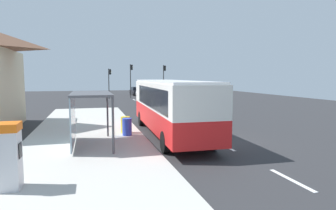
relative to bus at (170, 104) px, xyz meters
The scene contains 21 objects.
ground_plane 12.15m from the bus, 81.80° to the left, with size 56.00×92.00×0.04m, color #2D2D30.
sidewalk_platform 5.01m from the bus, behind, with size 6.20×30.00×0.18m, color beige.
lane_stripe_seg_0 8.55m from the bus, 76.42° to the right, with size 0.16×2.20×0.01m, color silver.
lane_stripe_seg_1 4.12m from the bus, 57.85° to the right, with size 0.16×2.20×0.01m, color silver.
lane_stripe_seg_2 3.28m from the bus, 43.79° to the left, with size 0.16×2.20×0.01m, color silver.
lane_stripe_seg_3 7.39m from the bus, 74.09° to the left, with size 0.16×2.20×0.01m, color silver.
lane_stripe_seg_4 12.18m from the bus, 80.63° to the left, with size 0.16×2.20×0.01m, color silver.
lane_stripe_seg_5 17.09m from the bus, 83.37° to the left, with size 0.16×2.20×0.01m, color silver.
lane_stripe_seg_6 22.04m from the bus, 84.88° to the left, with size 0.16×2.20×0.01m, color silver.
lane_stripe_seg_7 27.01m from the bus, 85.83° to the left, with size 0.16×2.20×0.01m, color silver.
bus is the anchor object (origin of this frame).
white_van 16.62m from the bus, 76.38° to the left, with size 2.08×5.22×2.30m.
sedan_near 31.22m from the bus, 82.62° to the left, with size 2.00×4.48×1.52m.
sedan_far 37.98m from the bus, 83.94° to the left, with size 2.00×4.48×1.52m.
ticket_machine 9.75m from the bus, 134.00° to the right, with size 0.66×0.76×1.94m.
recycling_bin_blue 2.76m from the bus, behind, with size 0.52×0.52×0.95m, color blue.
recycling_bin_yellow 2.82m from the bus, 166.44° to the left, with size 0.52×0.52×0.95m, color yellow.
traffic_light_near_side 30.22m from the bus, 76.18° to the left, with size 0.49×0.28×5.28m.
traffic_light_far_side 30.16m from the bus, 92.64° to the left, with size 0.49×0.28×4.68m.
traffic_light_median 31.02m from the bus, 86.10° to the left, with size 0.49×0.28×5.42m.
bus_shelter 5.11m from the bus, 157.09° to the right, with size 1.80×4.00×2.50m.
Camera 1 is at (-6.18, -13.97, 3.43)m, focal length 31.06 mm.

